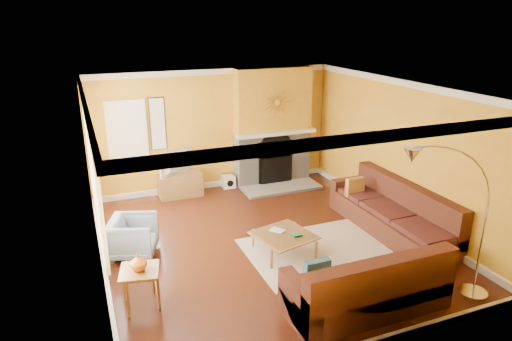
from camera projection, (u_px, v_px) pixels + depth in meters
name	position (u px, v px, depth m)	size (l,w,h in m)	color
floor	(266.00, 242.00, 8.06)	(5.50, 6.00, 0.02)	#512111
ceiling	(267.00, 88.00, 7.18)	(5.50, 6.00, 0.02)	white
wall_back	(214.00, 130.00, 10.26)	(5.50, 0.02, 2.70)	gold
wall_front	(374.00, 252.00, 4.98)	(5.50, 0.02, 2.70)	gold
wall_left	(92.00, 192.00, 6.65)	(0.02, 6.00, 2.70)	gold
wall_right	(401.00, 152.00, 8.59)	(0.02, 6.00, 2.70)	gold
baseboard	(266.00, 239.00, 8.04)	(5.50, 6.00, 0.12)	white
crown_molding	(267.00, 93.00, 7.20)	(5.50, 6.00, 0.12)	white
window_left_near	(89.00, 158.00, 7.76)	(0.06, 1.22, 1.72)	white
window_left_far	(97.00, 197.00, 6.09)	(0.06, 1.22, 1.72)	white
window_back	(127.00, 129.00, 9.49)	(0.82, 0.06, 1.22)	white
wall_art	(158.00, 124.00, 9.71)	(0.34, 0.04, 1.14)	white
fireplace	(272.00, 127.00, 10.55)	(1.80, 0.40, 2.70)	gray
mantel	(277.00, 133.00, 10.38)	(1.92, 0.22, 0.08)	white
hearth	(281.00, 188.00, 10.50)	(1.80, 0.70, 0.06)	gray
sunburst	(277.00, 103.00, 10.16)	(0.70, 0.04, 0.70)	olive
rug	(319.00, 251.00, 7.74)	(2.40, 1.80, 0.02)	beige
sectional_sofa	(347.00, 229.00, 7.52)	(3.34, 3.64, 0.90)	#4F2419
coffee_table	(284.00, 243.00, 7.63)	(0.88, 0.88, 0.35)	white
media_console	(180.00, 185.00, 10.02)	(0.94, 0.42, 0.52)	olive
tv	(179.00, 163.00, 9.85)	(0.90, 0.12, 0.52)	black
subwoofer	(228.00, 181.00, 10.57)	(0.28, 0.28, 0.28)	white
armchair	(134.00, 237.00, 7.53)	(0.71, 0.73, 0.67)	gray
side_table	(141.00, 288.00, 6.20)	(0.51, 0.51, 0.56)	olive
vase	(138.00, 262.00, 6.07)	(0.23, 0.23, 0.24)	orange
book	(275.00, 233.00, 7.60)	(0.18, 0.24, 0.02)	white
arc_lamp	(449.00, 229.00, 5.93)	(1.47, 0.36, 2.33)	silver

